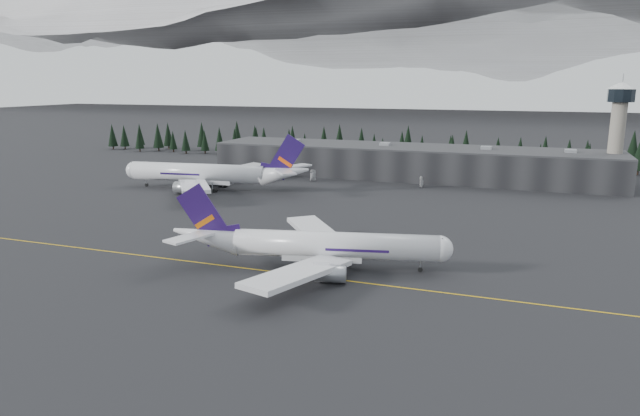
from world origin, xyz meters
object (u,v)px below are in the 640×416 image
(jet_parked, at_px, (214,174))
(control_tower, at_px, (618,123))
(gse_vehicle_b, at_px, (422,185))
(jet_main, at_px, (311,245))
(terminal, at_px, (409,162))
(gse_vehicle_a, at_px, (313,180))

(jet_parked, bearing_deg, control_tower, -165.18)
(control_tower, bearing_deg, gse_vehicle_b, -159.59)
(control_tower, distance_m, gse_vehicle_b, 73.61)
(control_tower, relative_size, jet_parked, 0.54)
(control_tower, xyz_separation_m, jet_main, (-70.94, -124.69, -18.49))
(jet_parked, bearing_deg, gse_vehicle_b, -163.77)
(jet_main, bearing_deg, control_tower, 47.70)
(terminal, bearing_deg, jet_parked, -139.50)
(terminal, distance_m, gse_vehicle_a, 40.46)
(gse_vehicle_a, distance_m, gse_vehicle_b, 42.49)
(terminal, distance_m, jet_parked, 79.29)
(gse_vehicle_a, bearing_deg, terminal, 8.52)
(jet_main, height_order, gse_vehicle_b, jet_main)
(control_tower, distance_m, gse_vehicle_a, 113.39)
(gse_vehicle_b, bearing_deg, gse_vehicle_a, -117.29)
(terminal, xyz_separation_m, jet_main, (4.06, -121.69, -1.38))
(jet_parked, bearing_deg, jet_main, 125.39)
(control_tower, xyz_separation_m, jet_parked, (-135.29, -54.50, -17.58))
(jet_main, relative_size, gse_vehicle_b, 13.97)
(terminal, distance_m, control_tower, 76.98)
(control_tower, height_order, jet_parked, control_tower)
(control_tower, bearing_deg, jet_parked, -158.06)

